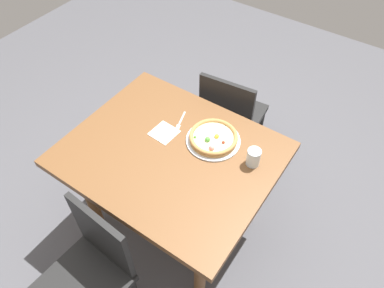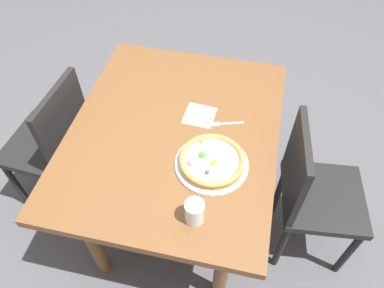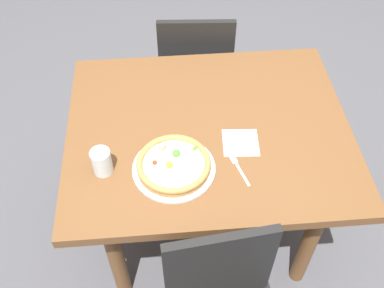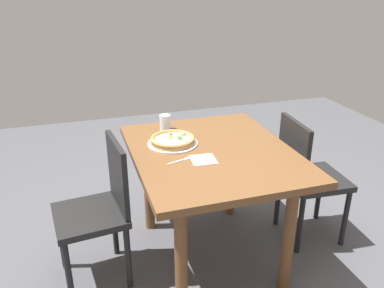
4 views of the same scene
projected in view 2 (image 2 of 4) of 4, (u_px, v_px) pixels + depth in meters
name	position (u px, v px, depth m)	size (l,w,h in m)	color
ground_plane	(179.00, 212.00, 2.26)	(6.00, 6.00, 0.00)	#4C4C51
dining_table	(175.00, 146.00, 1.75)	(1.16, 0.95, 0.77)	brown
chair_near	(312.00, 192.00, 1.78)	(0.44, 0.44, 0.89)	black
chair_far	(54.00, 143.00, 1.98)	(0.43, 0.43, 0.89)	black
plate	(212.00, 164.00, 1.54)	(0.31, 0.31, 0.01)	silver
pizza	(212.00, 161.00, 1.52)	(0.28, 0.28, 0.05)	#B78447
fork	(223.00, 124.00, 1.69)	(0.06, 0.16, 0.00)	silver
drinking_glass	(194.00, 212.00, 1.34)	(0.07, 0.07, 0.10)	silver
napkin	(200.00, 115.00, 1.72)	(0.14, 0.14, 0.00)	white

